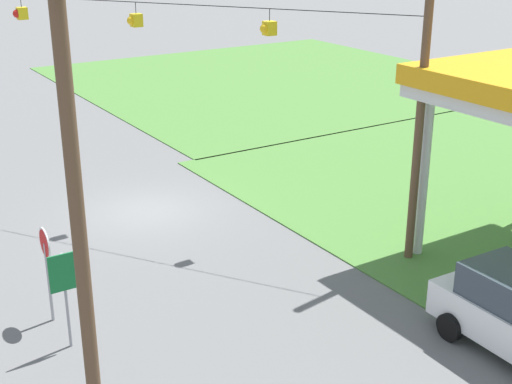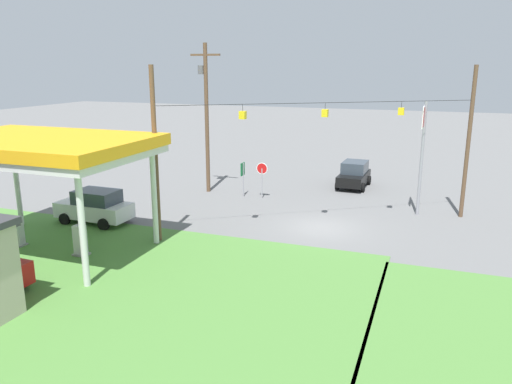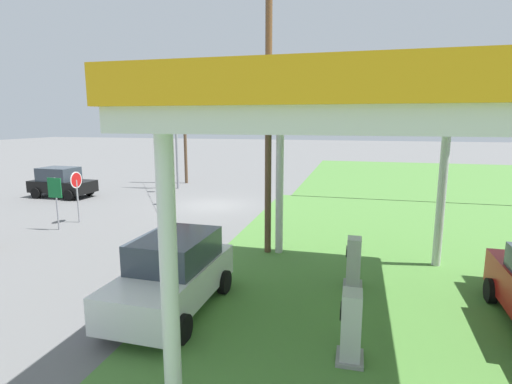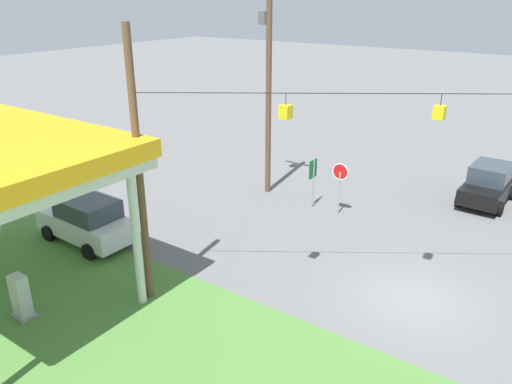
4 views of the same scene
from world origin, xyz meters
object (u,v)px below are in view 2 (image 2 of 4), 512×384
object	(u,v)px
fuel_pump_near	(80,241)
car_on_crossroad	(354,174)
stop_sign_overhead	(423,136)
car_at_pumps_front	(95,206)
stop_sign_roadside	(262,173)
route_sign	(243,172)
gas_station_canopy	(38,148)
fuel_pump_far	(17,232)
utility_pole_main	(206,111)

from	to	relation	value
fuel_pump_near	car_on_crossroad	xyz separation A→B (m)	(-10.04, -18.64, 0.25)
stop_sign_overhead	car_at_pumps_front	bearing A→B (deg)	24.97
stop_sign_roadside	route_sign	xyz separation A→B (m)	(1.41, -0.01, -0.10)
gas_station_canopy	route_sign	distance (m)	14.54
fuel_pump_near	car_at_pumps_front	world-z (taller)	car_at_pumps_front
fuel_pump_far	car_at_pumps_front	world-z (taller)	car_at_pumps_front
gas_station_canopy	fuel_pump_far	distance (m)	4.84
car_on_crossroad	stop_sign_overhead	xyz separation A→B (m)	(-4.82, 5.93, 3.89)
car_on_crossroad	stop_sign_roadside	xyz separation A→B (m)	(5.42, 5.50, 0.84)
stop_sign_roadside	stop_sign_overhead	world-z (taller)	stop_sign_overhead
fuel_pump_near	utility_pole_main	size ratio (longest dim) A/B	0.15
stop_sign_roadside	utility_pole_main	world-z (taller)	utility_pole_main
car_on_crossroad	route_sign	size ratio (longest dim) A/B	1.72
car_at_pumps_front	utility_pole_main	bearing A→B (deg)	-106.40
fuel_pump_near	stop_sign_roadside	xyz separation A→B (m)	(-4.63, -13.14, 1.09)
fuel_pump_near	stop_sign_overhead	world-z (taller)	stop_sign_overhead
car_at_pumps_front	utility_pole_main	size ratio (longest dim) A/B	0.43
fuel_pump_far	route_sign	size ratio (longest dim) A/B	0.64
gas_station_canopy	car_at_pumps_front	xyz separation A→B (m)	(0.69, -4.57, -4.16)
gas_station_canopy	fuel_pump_far	size ratio (longest dim) A/B	6.74
car_on_crossroad	stop_sign_roadside	distance (m)	7.77
fuel_pump_far	stop_sign_overhead	xyz separation A→B (m)	(-18.74, -12.71, 4.14)
gas_station_canopy	fuel_pump_far	bearing A→B (deg)	-0.05
stop_sign_overhead	route_sign	size ratio (longest dim) A/B	2.88
gas_station_canopy	car_at_pumps_front	size ratio (longest dim) A/B	2.32
car_on_crossroad	stop_sign_overhead	world-z (taller)	stop_sign_overhead
car_at_pumps_front	car_on_crossroad	distance (m)	18.94
car_on_crossroad	stop_sign_overhead	size ratio (longest dim) A/B	0.60
car_on_crossroad	route_sign	xyz separation A→B (m)	(6.83, 5.49, 0.74)
car_on_crossroad	stop_sign_roadside	size ratio (longest dim) A/B	1.65
stop_sign_roadside	gas_station_canopy	bearing A→B (deg)	-116.55
fuel_pump_far	utility_pole_main	xyz separation A→B (m)	(-4.15, -13.63, 5.09)
car_on_crossroad	fuel_pump_near	bearing A→B (deg)	-26.22
stop_sign_roadside	utility_pole_main	size ratio (longest dim) A/B	0.24
stop_sign_overhead	utility_pole_main	xyz separation A→B (m)	(14.59, -0.92, 0.95)
car_at_pumps_front	utility_pole_main	distance (m)	10.66
car_at_pumps_front	fuel_pump_far	bearing A→B (deg)	76.07
gas_station_canopy	car_on_crossroad	xyz separation A→B (m)	(-11.98, -18.64, -4.19)
fuel_pump_far	car_on_crossroad	size ratio (longest dim) A/B	0.37
fuel_pump_far	route_sign	bearing A→B (deg)	-118.33
fuel_pump_near	route_sign	size ratio (longest dim) A/B	0.64
fuel_pump_far	route_sign	distance (m)	14.97
car_at_pumps_front	stop_sign_roadside	xyz separation A→B (m)	(-7.25, -8.57, 0.82)
stop_sign_overhead	utility_pole_main	world-z (taller)	utility_pole_main
fuel_pump_near	stop_sign_overhead	xyz separation A→B (m)	(-14.86, -12.71, 4.14)
car_at_pumps_front	stop_sign_overhead	xyz separation A→B (m)	(-17.49, -8.14, 3.86)
stop_sign_roadside	utility_pole_main	xyz separation A→B (m)	(4.35, -0.49, 4.00)
stop_sign_roadside	utility_pole_main	distance (m)	5.93
utility_pole_main	stop_sign_overhead	bearing A→B (deg)	176.41
fuel_pump_far	car_at_pumps_front	size ratio (longest dim) A/B	0.34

